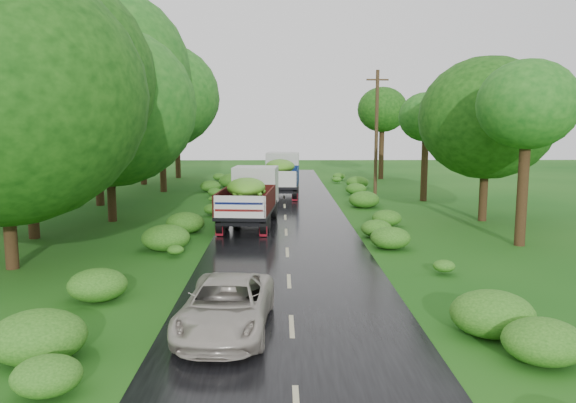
{
  "coord_description": "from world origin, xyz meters",
  "views": [
    {
      "loc": [
        -0.29,
        -13.52,
        5.15
      ],
      "look_at": [
        0.06,
        10.31,
        1.7
      ],
      "focal_mm": 35.0,
      "sensor_mm": 36.0,
      "label": 1
    }
  ],
  "objects_px": {
    "truck_far": "(281,172)",
    "car": "(226,306)",
    "utility_pole": "(376,133)",
    "truck_near": "(250,194)"
  },
  "relations": [
    {
      "from": "truck_near",
      "to": "truck_far",
      "type": "xyz_separation_m",
      "value": [
        1.55,
        11.16,
        0.06
      ]
    },
    {
      "from": "car",
      "to": "truck_far",
      "type": "bearing_deg",
      "value": 90.32
    },
    {
      "from": "truck_far",
      "to": "utility_pole",
      "type": "bearing_deg",
      "value": -9.31
    },
    {
      "from": "truck_far",
      "to": "car",
      "type": "xyz_separation_m",
      "value": [
        -1.42,
        -25.38,
        -0.96
      ]
    },
    {
      "from": "truck_far",
      "to": "car",
      "type": "bearing_deg",
      "value": -90.06
    },
    {
      "from": "truck_far",
      "to": "car",
      "type": "distance_m",
      "value": 25.44
    },
    {
      "from": "car",
      "to": "utility_pole",
      "type": "height_order",
      "value": "utility_pole"
    },
    {
      "from": "utility_pole",
      "to": "truck_near",
      "type": "bearing_deg",
      "value": -134.01
    },
    {
      "from": "utility_pole",
      "to": "car",
      "type": "bearing_deg",
      "value": -113.05
    },
    {
      "from": "truck_near",
      "to": "car",
      "type": "height_order",
      "value": "truck_near"
    }
  ]
}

